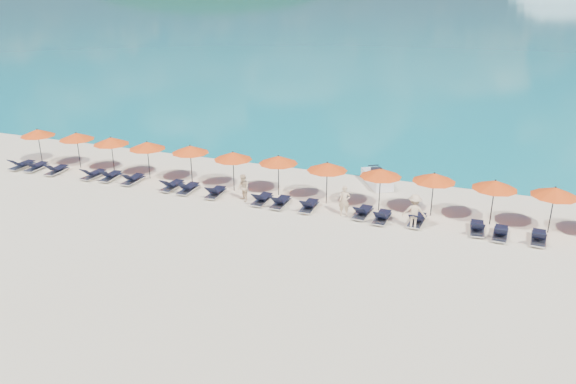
% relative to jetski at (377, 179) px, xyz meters
% --- Properties ---
extents(ground, '(1400.00, 1400.00, 0.00)m').
position_rel_jetski_xyz_m(ground, '(-3.21, -8.79, -0.40)').
color(ground, beige).
extents(headland_main, '(374.00, 242.00, 126.50)m').
position_rel_jetski_xyz_m(headland_main, '(-303.21, 531.21, -38.40)').
color(headland_main, black).
rests_on(headland_main, ground).
extents(headland_small, '(162.00, 126.00, 85.50)m').
position_rel_jetski_xyz_m(headland_small, '(-153.21, 551.21, -35.40)').
color(headland_small, black).
rests_on(headland_small, ground).
extents(jetski, '(2.29, 2.84, 0.96)m').
position_rel_jetski_xyz_m(jetski, '(0.00, 0.00, 0.00)').
color(jetski, white).
rests_on(jetski, ground).
extents(beachgoer_a, '(0.63, 0.48, 1.55)m').
position_rel_jetski_xyz_m(beachgoer_a, '(-0.56, -4.92, 0.38)').
color(beachgoer_a, '#DAB68C').
rests_on(beachgoer_a, ground).
extents(beachgoer_b, '(0.81, 0.77, 1.47)m').
position_rel_jetski_xyz_m(beachgoer_b, '(-6.05, -4.93, 0.34)').
color(beachgoer_b, '#DAB68C').
rests_on(beachgoer_b, ground).
extents(beachgoer_c, '(1.16, 0.65, 1.70)m').
position_rel_jetski_xyz_m(beachgoer_c, '(2.88, -5.24, 0.45)').
color(beachgoer_c, '#DAB68C').
rests_on(beachgoer_c, ground).
extents(umbrella_0, '(2.10, 2.10, 2.28)m').
position_rel_jetski_xyz_m(umbrella_0, '(-20.79, -3.59, 1.62)').
color(umbrella_0, black).
rests_on(umbrella_0, ground).
extents(umbrella_1, '(2.10, 2.10, 2.28)m').
position_rel_jetski_xyz_m(umbrella_1, '(-17.92, -3.43, 1.62)').
color(umbrella_1, black).
rests_on(umbrella_1, ground).
extents(umbrella_2, '(2.10, 2.10, 2.28)m').
position_rel_jetski_xyz_m(umbrella_2, '(-15.30, -3.53, 1.62)').
color(umbrella_2, black).
rests_on(umbrella_2, ground).
extents(umbrella_3, '(2.10, 2.10, 2.28)m').
position_rel_jetski_xyz_m(umbrella_3, '(-12.74, -3.61, 1.62)').
color(umbrella_3, black).
rests_on(umbrella_3, ground).
extents(umbrella_4, '(2.10, 2.10, 2.28)m').
position_rel_jetski_xyz_m(umbrella_4, '(-10.01, -3.41, 1.62)').
color(umbrella_4, black).
rests_on(umbrella_4, ground).
extents(umbrella_5, '(2.10, 2.10, 2.28)m').
position_rel_jetski_xyz_m(umbrella_5, '(-7.20, -3.68, 1.62)').
color(umbrella_5, black).
rests_on(umbrella_5, ground).
extents(umbrella_6, '(2.10, 2.10, 2.28)m').
position_rel_jetski_xyz_m(umbrella_6, '(-4.64, -3.46, 1.62)').
color(umbrella_6, black).
rests_on(umbrella_6, ground).
extents(umbrella_7, '(2.10, 2.10, 2.28)m').
position_rel_jetski_xyz_m(umbrella_7, '(-1.87, -3.65, 1.62)').
color(umbrella_7, black).
rests_on(umbrella_7, ground).
extents(umbrella_8, '(2.10, 2.10, 2.28)m').
position_rel_jetski_xyz_m(umbrella_8, '(0.89, -3.63, 1.62)').
color(umbrella_8, black).
rests_on(umbrella_8, ground).
extents(umbrella_9, '(2.10, 2.10, 2.28)m').
position_rel_jetski_xyz_m(umbrella_9, '(3.45, -3.42, 1.62)').
color(umbrella_9, black).
rests_on(umbrella_9, ground).
extents(umbrella_10, '(2.10, 2.10, 2.28)m').
position_rel_jetski_xyz_m(umbrella_10, '(6.24, -3.47, 1.62)').
color(umbrella_10, black).
rests_on(umbrella_10, ground).
extents(umbrella_11, '(2.10, 2.10, 2.28)m').
position_rel_jetski_xyz_m(umbrella_11, '(8.79, -3.49, 1.62)').
color(umbrella_11, black).
rests_on(umbrella_11, ground).
extents(lounger_0, '(0.70, 1.73, 0.66)m').
position_rel_jetski_xyz_m(lounger_0, '(-21.21, -4.84, -0.16)').
color(lounger_0, silver).
rests_on(lounger_0, ground).
extents(lounger_1, '(0.75, 1.74, 0.66)m').
position_rel_jetski_xyz_m(lounger_1, '(-20.14, -4.78, -0.16)').
color(lounger_1, silver).
rests_on(lounger_1, ground).
extents(lounger_2, '(0.78, 1.75, 0.66)m').
position_rel_jetski_xyz_m(lounger_2, '(-18.50, -4.85, -0.16)').
color(lounger_2, silver).
rests_on(lounger_2, ground).
extents(lounger_3, '(0.74, 1.74, 0.66)m').
position_rel_jetski_xyz_m(lounger_3, '(-15.88, -4.73, -0.16)').
color(lounger_3, silver).
rests_on(lounger_3, ground).
extents(lounger_4, '(0.77, 1.75, 0.66)m').
position_rel_jetski_xyz_m(lounger_4, '(-14.74, -4.61, -0.16)').
color(lounger_4, silver).
rests_on(lounger_4, ground).
extents(lounger_5, '(0.65, 1.71, 0.66)m').
position_rel_jetski_xyz_m(lounger_5, '(-13.19, -4.63, -0.16)').
color(lounger_5, silver).
rests_on(lounger_5, ground).
extents(lounger_6, '(0.71, 1.73, 0.66)m').
position_rel_jetski_xyz_m(lounger_6, '(-10.53, -4.74, -0.16)').
color(lounger_6, silver).
rests_on(lounger_6, ground).
extents(lounger_7, '(0.68, 1.72, 0.66)m').
position_rel_jetski_xyz_m(lounger_7, '(-9.46, -4.80, -0.16)').
color(lounger_7, silver).
rests_on(lounger_7, ground).
extents(lounger_8, '(0.73, 1.74, 0.66)m').
position_rel_jetski_xyz_m(lounger_8, '(-7.76, -4.82, -0.16)').
color(lounger_8, silver).
rests_on(lounger_8, ground).
extents(lounger_9, '(0.65, 1.71, 0.66)m').
position_rel_jetski_xyz_m(lounger_9, '(-5.02, -4.84, -0.16)').
color(lounger_9, silver).
rests_on(lounger_9, ground).
extents(lounger_10, '(0.62, 1.70, 0.66)m').
position_rel_jetski_xyz_m(lounger_10, '(-3.96, -4.89, -0.16)').
color(lounger_10, silver).
rests_on(lounger_10, ground).
extents(lounger_11, '(0.65, 1.71, 0.66)m').
position_rel_jetski_xyz_m(lounger_11, '(-2.42, -4.84, -0.16)').
color(lounger_11, silver).
rests_on(lounger_11, ground).
extents(lounger_12, '(0.77, 1.75, 0.66)m').
position_rel_jetski_xyz_m(lounger_12, '(0.33, -4.70, -0.16)').
color(lounger_12, silver).
rests_on(lounger_12, ground).
extents(lounger_13, '(0.68, 1.72, 0.66)m').
position_rel_jetski_xyz_m(lounger_13, '(1.34, -4.94, -0.16)').
color(lounger_13, silver).
rests_on(lounger_13, ground).
extents(lounger_14, '(0.74, 1.74, 0.66)m').
position_rel_jetski_xyz_m(lounger_14, '(2.98, -4.70, -0.16)').
color(lounger_14, silver).
rests_on(lounger_14, ground).
extents(lounger_15, '(0.74, 1.74, 0.66)m').
position_rel_jetski_xyz_m(lounger_15, '(5.73, -4.66, -0.16)').
color(lounger_15, silver).
rests_on(lounger_15, ground).
extents(lounger_16, '(0.70, 1.73, 0.66)m').
position_rel_jetski_xyz_m(lounger_16, '(6.73, -4.86, -0.16)').
color(lounger_16, silver).
rests_on(lounger_16, ground).
extents(lounger_17, '(0.71, 1.73, 0.66)m').
position_rel_jetski_xyz_m(lounger_17, '(8.34, -4.75, -0.16)').
color(lounger_17, silver).
rests_on(lounger_17, ground).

